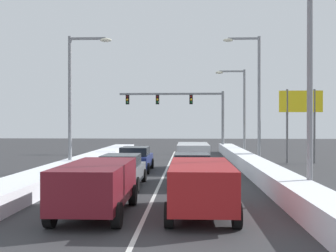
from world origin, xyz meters
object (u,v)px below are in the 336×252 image
at_px(sedan_white_right_lane_second, 192,169).
at_px(roadside_sign_right, 301,109).
at_px(suv_maroon_center_lane_nearest, 96,184).
at_px(traffic_light_gantry, 186,106).
at_px(street_lamp_left_mid, 76,91).
at_px(street_lamp_right_mid, 254,89).
at_px(sedan_navy_center_lane_third, 135,159).
at_px(street_lamp_right_far, 240,104).
at_px(street_lamp_right_near, 301,60).
at_px(sedan_gray_center_lane_second, 121,170).
at_px(suv_silver_right_lane_third, 193,154).
at_px(suv_red_right_lane_nearest, 201,184).

distance_m(sedan_white_right_lane_second, roadside_sign_right, 14.23).
distance_m(suv_maroon_center_lane_nearest, traffic_light_gantry, 29.22).
xyz_separation_m(sedan_white_right_lane_second, street_lamp_left_mid, (-7.00, 4.80, 4.17)).
relative_size(street_lamp_right_mid, street_lamp_left_mid, 1.11).
height_order(sedan_white_right_lane_second, sedan_navy_center_lane_third, same).
relative_size(suv_maroon_center_lane_nearest, street_lamp_left_mid, 0.59).
xyz_separation_m(street_lamp_right_mid, street_lamp_right_far, (-0.14, 7.03, -0.76)).
bearing_deg(street_lamp_right_near, traffic_light_gantry, 99.50).
bearing_deg(sedan_gray_center_lane_second, sedan_navy_center_lane_third, 91.38).
relative_size(suv_silver_right_lane_third, roadside_sign_right, 0.89).
xyz_separation_m(sedan_navy_center_lane_third, street_lamp_right_near, (7.48, -9.91, 4.57)).
xyz_separation_m(sedan_white_right_lane_second, street_lamp_right_mid, (4.53, 9.67, 4.64)).
bearing_deg(street_lamp_right_near, street_lamp_right_mid, 87.92).
xyz_separation_m(suv_maroon_center_lane_nearest, street_lamp_right_far, (7.54, 23.59, 3.62)).
distance_m(suv_maroon_center_lane_nearest, street_lamp_right_near, 8.73).
xyz_separation_m(suv_maroon_center_lane_nearest, roadside_sign_right, (11.33, 18.06, 3.00)).
bearing_deg(suv_maroon_center_lane_nearest, suv_red_right_lane_nearest, 2.21).
distance_m(suv_silver_right_lane_third, street_lamp_right_near, 12.28).
bearing_deg(street_lamp_left_mid, traffic_light_gantry, 68.95).
relative_size(sedan_gray_center_lane_second, street_lamp_right_near, 0.50).
distance_m(sedan_navy_center_lane_third, street_lamp_right_far, 14.20).
bearing_deg(suv_maroon_center_lane_nearest, street_lamp_right_far, 72.27).
height_order(suv_maroon_center_lane_nearest, street_lamp_right_far, street_lamp_right_far).
bearing_deg(roadside_sign_right, street_lamp_right_far, 124.45).
distance_m(suv_red_right_lane_nearest, street_lamp_right_mid, 17.54).
distance_m(sedan_gray_center_lane_second, traffic_light_gantry, 23.36).
height_order(sedan_white_right_lane_second, street_lamp_right_near, street_lamp_right_near).
bearing_deg(traffic_light_gantry, roadside_sign_right, -51.53).
xyz_separation_m(sedan_gray_center_lane_second, street_lamp_left_mid, (-3.69, 5.67, 4.17)).
bearing_deg(suv_silver_right_lane_third, suv_red_right_lane_nearest, -89.61).
height_order(sedan_gray_center_lane_second, traffic_light_gantry, traffic_light_gantry).
bearing_deg(traffic_light_gantry, sedan_gray_center_lane_second, -97.26).
relative_size(suv_red_right_lane_nearest, sedan_white_right_lane_second, 1.09).
xyz_separation_m(traffic_light_gantry, roadside_sign_right, (8.57, -10.79, -0.71)).
bearing_deg(suv_red_right_lane_nearest, sedan_white_right_lane_second, 91.81).
xyz_separation_m(sedan_gray_center_lane_second, sedan_navy_center_lane_third, (-0.15, 6.39, 0.00)).
relative_size(street_lamp_right_far, street_lamp_left_mid, 0.93).
relative_size(sedan_white_right_lane_second, suv_silver_right_lane_third, 0.92).
xyz_separation_m(street_lamp_right_far, street_lamp_left_mid, (-11.39, -11.91, 0.29)).
distance_m(sedan_navy_center_lane_third, street_lamp_right_mid, 10.13).
xyz_separation_m(sedan_white_right_lane_second, sedan_gray_center_lane_second, (-3.31, -0.87, 0.00)).
relative_size(suv_red_right_lane_nearest, roadside_sign_right, 0.89).
bearing_deg(roadside_sign_right, sedan_navy_center_lane_third, -154.07).
xyz_separation_m(suv_maroon_center_lane_nearest, traffic_light_gantry, (2.76, 28.85, 3.71)).
bearing_deg(suv_silver_right_lane_third, sedan_gray_center_lane_second, -115.19).
relative_size(sedan_gray_center_lane_second, street_lamp_right_far, 0.58).
distance_m(suv_silver_right_lane_third, sedan_gray_center_lane_second, 8.07).
bearing_deg(sedan_gray_center_lane_second, street_lamp_left_mid, 123.10).
bearing_deg(sedan_navy_center_lane_third, street_lamp_left_mid, -168.50).
distance_m(suv_red_right_lane_nearest, street_lamp_right_near, 6.22).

